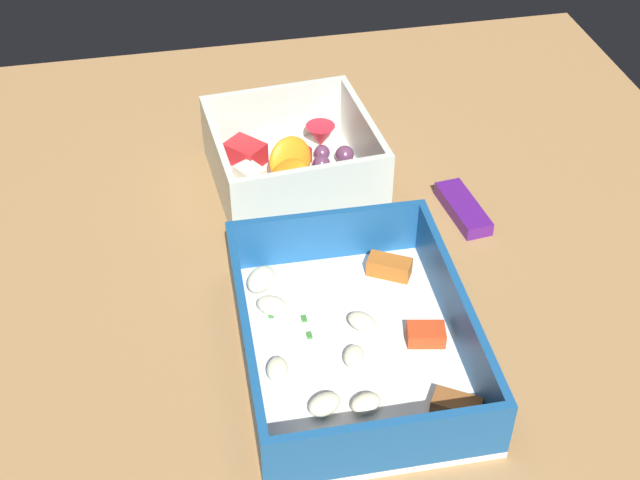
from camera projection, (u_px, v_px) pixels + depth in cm
name	position (u px, v px, depth cm)	size (l,w,h in cm)	color
table_surface	(307.00, 285.00, 70.17)	(80.00, 80.00, 2.00)	#9E7547
pasta_container	(353.00, 338.00, 62.21)	(21.50, 16.32, 5.12)	white
fruit_bowl	(294.00, 163.00, 77.68)	(14.91, 14.93, 6.19)	silver
candy_bar	(463.00, 208.00, 75.22)	(7.00, 2.40, 1.20)	#51197A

